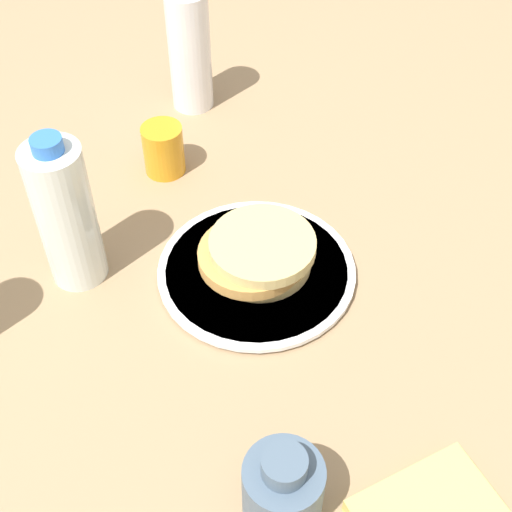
{
  "coord_description": "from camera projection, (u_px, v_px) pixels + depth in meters",
  "views": [
    {
      "loc": [
        0.11,
        0.61,
        0.71
      ],
      "look_at": [
        -0.03,
        -0.0,
        0.03
      ],
      "focal_mm": 50.0,
      "sensor_mm": 36.0,
      "label": 1
    }
  ],
  "objects": [
    {
      "name": "ground_plane",
      "position": [
        236.0,
        278.0,
        0.94
      ],
      "size": [
        4.0,
        4.0,
        0.0
      ],
      "primitive_type": "plane",
      "color": "#9E7F5B"
    },
    {
      "name": "plate",
      "position": [
        256.0,
        269.0,
        0.94
      ],
      "size": [
        0.26,
        0.26,
        0.01
      ],
      "color": "white",
      "rests_on": "ground_plane"
    },
    {
      "name": "pancake_stack",
      "position": [
        258.0,
        254.0,
        0.92
      ],
      "size": [
        0.15,
        0.15,
        0.05
      ],
      "color": "#DABC70",
      "rests_on": "plate"
    },
    {
      "name": "juice_glass",
      "position": [
        163.0,
        149.0,
        1.06
      ],
      "size": [
        0.06,
        0.06,
        0.08
      ],
      "color": "orange",
      "rests_on": "ground_plane"
    },
    {
      "name": "cream_jug",
      "position": [
        283.0,
        489.0,
        0.69
      ],
      "size": [
        0.08,
        0.08,
        0.11
      ],
      "color": "#4C6075",
      "rests_on": "ground_plane"
    },
    {
      "name": "water_bottle_mid",
      "position": [
        190.0,
        50.0,
        1.13
      ],
      "size": [
        0.07,
        0.07,
        0.22
      ],
      "color": "white",
      "rests_on": "ground_plane"
    },
    {
      "name": "water_bottle_far",
      "position": [
        66.0,
        215.0,
        0.87
      ],
      "size": [
        0.07,
        0.07,
        0.22
      ],
      "color": "silver",
      "rests_on": "ground_plane"
    }
  ]
}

